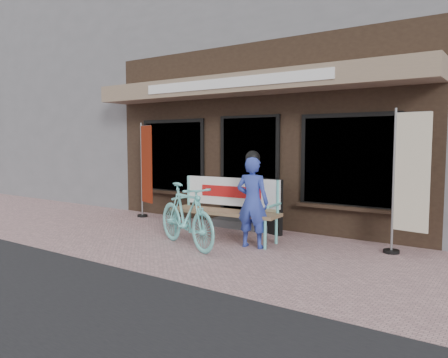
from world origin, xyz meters
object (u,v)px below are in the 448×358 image
Objects in this scene: nobori_red at (146,169)px; menu_stand at (271,206)px; nobori_cream at (409,180)px; bench at (227,204)px; person at (252,200)px; bicycle at (186,215)px.

menu_stand is at bearing 22.20° from nobori_red.
menu_stand is (-2.39, 0.21, -0.61)m from nobori_cream.
bench is 0.72m from person.
nobori_cream reaches higher than nobori_red.
bench is 1.96× the size of menu_stand.
person is 1.13m from menu_stand.
person reaches higher than bicycle.
person is (0.66, -0.25, 0.14)m from bench.
nobori_red reaches higher than bench.
bench is 0.95× the size of nobori_red.
nobori_red is at bearing 79.24° from bicycle.
bicycle is 3.41m from nobori_cream.
bicycle is (-0.88, -0.59, -0.25)m from person.
person is 1.09m from bicycle.
person is 2.34m from nobori_cream.
bicycle is at bearing -91.41° from menu_stand.
nobori_red is at bearing -172.69° from nobori_cream.
bicycle is 0.81× the size of nobori_red.
bicycle is (-0.22, -0.84, -0.11)m from bench.
nobori_red is 3.10m from menu_stand.
nobori_cream is at bearing -42.72° from bicycle.
person reaches higher than bench.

